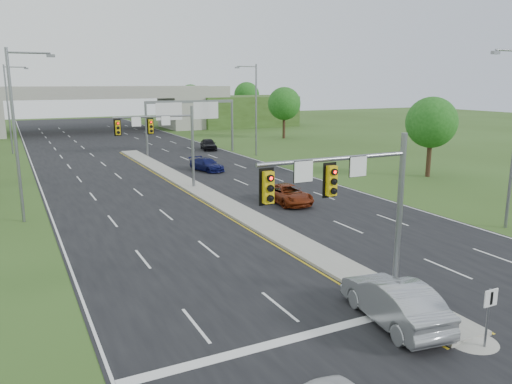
{
  "coord_description": "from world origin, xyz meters",
  "views": [
    {
      "loc": [
        -13.96,
        -14.89,
        8.97
      ],
      "look_at": [
        -1.94,
        9.15,
        3.0
      ],
      "focal_mm": 35.0,
      "sensor_mm": 36.0,
      "label": 1
    }
  ],
  "objects_px": {
    "signal_mast_near": "(357,196)",
    "sign_gantry": "(190,112)",
    "signal_mast_far": "(166,134)",
    "car_silver": "(394,301)",
    "car_far_b": "(207,165)",
    "keep_right_sign": "(489,308)",
    "car_far_c": "(209,144)",
    "car_far_a": "(287,194)",
    "overpass": "(91,112)"
  },
  "relations": [
    {
      "from": "signal_mast_near",
      "to": "sign_gantry",
      "type": "bearing_deg",
      "value": 78.75
    },
    {
      "from": "signal_mast_far",
      "to": "car_silver",
      "type": "xyz_separation_m",
      "value": [
        0.76,
        -26.53,
        -3.85
      ]
    },
    {
      "from": "car_far_b",
      "to": "keep_right_sign",
      "type": "bearing_deg",
      "value": -110.7
    },
    {
      "from": "car_far_c",
      "to": "car_far_a",
      "type": "bearing_deg",
      "value": -88.89
    },
    {
      "from": "signal_mast_far",
      "to": "sign_gantry",
      "type": "distance_m",
      "value": 21.91
    },
    {
      "from": "signal_mast_far",
      "to": "sign_gantry",
      "type": "bearing_deg",
      "value": 65.89
    },
    {
      "from": "sign_gantry",
      "to": "car_silver",
      "type": "bearing_deg",
      "value": -99.98
    },
    {
      "from": "overpass",
      "to": "car_silver",
      "type": "relative_size",
      "value": 15.38
    },
    {
      "from": "signal_mast_near",
      "to": "car_far_c",
      "type": "height_order",
      "value": "signal_mast_near"
    },
    {
      "from": "keep_right_sign",
      "to": "car_far_b",
      "type": "xyz_separation_m",
      "value": [
        4.05,
        36.91,
        -0.85
      ]
    },
    {
      "from": "keep_right_sign",
      "to": "sign_gantry",
      "type": "relative_size",
      "value": 0.19
    },
    {
      "from": "car_far_a",
      "to": "keep_right_sign",
      "type": "bearing_deg",
      "value": -101.4
    },
    {
      "from": "keep_right_sign",
      "to": "overpass",
      "type": "bearing_deg",
      "value": 90.0
    },
    {
      "from": "signal_mast_far",
      "to": "sign_gantry",
      "type": "relative_size",
      "value": 0.6
    },
    {
      "from": "overpass",
      "to": "car_silver",
      "type": "height_order",
      "value": "overpass"
    },
    {
      "from": "signal_mast_near",
      "to": "car_silver",
      "type": "xyz_separation_m",
      "value": [
        0.76,
        -1.53,
        -3.85
      ]
    },
    {
      "from": "keep_right_sign",
      "to": "signal_mast_far",
      "type": "bearing_deg",
      "value": 94.39
    },
    {
      "from": "car_silver",
      "to": "overpass",
      "type": "bearing_deg",
      "value": -82.82
    },
    {
      "from": "signal_mast_far",
      "to": "keep_right_sign",
      "type": "bearing_deg",
      "value": -85.61
    },
    {
      "from": "signal_mast_far",
      "to": "car_far_b",
      "type": "relative_size",
      "value": 1.58
    },
    {
      "from": "car_silver",
      "to": "keep_right_sign",
      "type": "bearing_deg",
      "value": 125.41
    },
    {
      "from": "keep_right_sign",
      "to": "car_far_c",
      "type": "distance_m",
      "value": 52.86
    },
    {
      "from": "car_far_a",
      "to": "car_far_c",
      "type": "xyz_separation_m",
      "value": [
        5.62,
        30.72,
        0.06
      ]
    },
    {
      "from": "car_far_b",
      "to": "car_far_c",
      "type": "xyz_separation_m",
      "value": [
        6.01,
        14.98,
        0.1
      ]
    },
    {
      "from": "keep_right_sign",
      "to": "car_far_b",
      "type": "relative_size",
      "value": 0.5
    },
    {
      "from": "keep_right_sign",
      "to": "sign_gantry",
      "type": "distance_m",
      "value": 50.04
    },
    {
      "from": "signal_mast_near",
      "to": "sign_gantry",
      "type": "height_order",
      "value": "signal_mast_near"
    },
    {
      "from": "car_silver",
      "to": "signal_mast_far",
      "type": "bearing_deg",
      "value": -80.12
    },
    {
      "from": "signal_mast_far",
      "to": "car_silver",
      "type": "relative_size",
      "value": 1.35
    },
    {
      "from": "car_far_b",
      "to": "signal_mast_far",
      "type": "bearing_deg",
      "value": -144.68
    },
    {
      "from": "keep_right_sign",
      "to": "car_far_a",
      "type": "xyz_separation_m",
      "value": [
        4.44,
        21.17,
        -0.8
      ]
    },
    {
      "from": "overpass",
      "to": "car_silver",
      "type": "distance_m",
      "value": 81.66
    },
    {
      "from": "car_silver",
      "to": "car_far_c",
      "type": "bearing_deg",
      "value": -95.05
    },
    {
      "from": "overpass",
      "to": "car_far_c",
      "type": "height_order",
      "value": "overpass"
    },
    {
      "from": "signal_mast_far",
      "to": "car_far_c",
      "type": "xyz_separation_m",
      "value": [
        12.32,
        22.44,
        -3.96
      ]
    },
    {
      "from": "car_silver",
      "to": "sign_gantry",
      "type": "bearing_deg",
      "value": -91.75
    },
    {
      "from": "signal_mast_far",
      "to": "car_far_a",
      "type": "height_order",
      "value": "signal_mast_far"
    },
    {
      "from": "car_far_a",
      "to": "car_silver",
      "type": "bearing_deg",
      "value": -107.58
    },
    {
      "from": "sign_gantry",
      "to": "overpass",
      "type": "height_order",
      "value": "overpass"
    },
    {
      "from": "signal_mast_near",
      "to": "keep_right_sign",
      "type": "distance_m",
      "value": 5.94
    },
    {
      "from": "car_far_c",
      "to": "keep_right_sign",
      "type": "bearing_deg",
      "value": -89.49
    },
    {
      "from": "car_silver",
      "to": "car_far_b",
      "type": "height_order",
      "value": "car_silver"
    },
    {
      "from": "sign_gantry",
      "to": "car_far_b",
      "type": "bearing_deg",
      "value": -101.86
    },
    {
      "from": "signal_mast_near",
      "to": "overpass",
      "type": "bearing_deg",
      "value": 88.38
    },
    {
      "from": "car_far_a",
      "to": "signal_mast_near",
      "type": "bearing_deg",
      "value": -111.4
    },
    {
      "from": "keep_right_sign",
      "to": "car_far_a",
      "type": "height_order",
      "value": "keep_right_sign"
    },
    {
      "from": "keep_right_sign",
      "to": "car_far_c",
      "type": "bearing_deg",
      "value": 79.03
    },
    {
      "from": "signal_mast_far",
      "to": "sign_gantry",
      "type": "height_order",
      "value": "signal_mast_far"
    },
    {
      "from": "keep_right_sign",
      "to": "sign_gantry",
      "type": "bearing_deg",
      "value": 82.3
    },
    {
      "from": "car_far_b",
      "to": "sign_gantry",
      "type": "bearing_deg",
      "value": 63.7
    }
  ]
}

